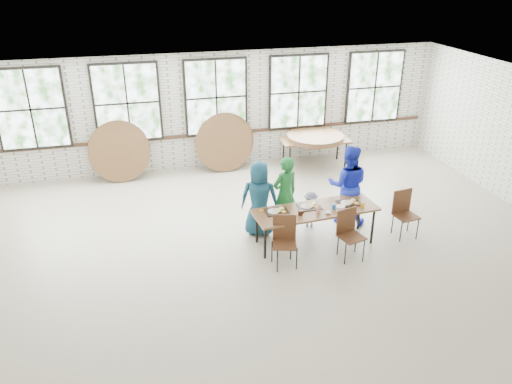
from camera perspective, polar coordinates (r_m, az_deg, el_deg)
room at (r=12.93m, az=-4.57°, el=10.54°), size 12.00×12.00×12.00m
dining_table at (r=9.59m, az=6.81°, el=-2.22°), size 2.45×0.98×0.74m
chair_near_left at (r=8.98m, az=3.27°, el=-5.07°), size 0.51×0.50×0.95m
chair_near_right at (r=9.33m, az=10.56°, el=-4.25°), size 0.50×0.49×0.95m
chair_spare at (r=10.32m, az=16.55°, el=-1.91°), size 0.47×0.46×0.95m
adult_teal at (r=9.84m, az=0.38°, el=-0.75°), size 0.87×0.71×1.55m
adult_green at (r=9.97m, az=3.33°, el=-0.28°), size 0.68×0.56×1.60m
toddler at (r=10.31m, az=6.20°, el=-1.97°), size 0.57×0.42×0.79m
adult_blue at (r=10.41m, az=10.43°, el=0.78°), size 1.01×0.91×1.70m
storage_table at (r=13.33m, az=6.77°, el=5.77°), size 1.85×0.89×0.74m
tabletop_clutter at (r=9.56m, az=7.39°, el=-1.83°), size 1.91×0.57×0.11m
round_tops_stacked at (r=13.29m, az=6.79°, el=6.25°), size 1.50×1.50×0.13m
round_tops_leaning at (r=12.88m, az=-9.43°, el=5.13°), size 4.19×0.46×1.49m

